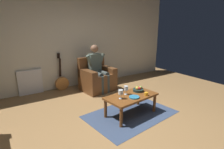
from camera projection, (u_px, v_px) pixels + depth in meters
name	position (u px, v px, depth m)	size (l,w,h in m)	color
ground_plane	(131.00, 127.00, 3.17)	(7.65, 7.65, 0.00)	olive
wall_back	(72.00, 41.00, 5.04)	(6.77, 0.06, 2.65)	beige
rug	(131.00, 114.00, 3.62)	(1.73, 1.15, 0.01)	#33425D
armchair	(97.00, 79.00, 4.92)	(0.90, 0.81, 0.90)	brown
person_seated	(97.00, 67.00, 4.81)	(0.61, 0.62, 1.24)	#536155
coffee_table	(131.00, 98.00, 3.53)	(1.09, 0.67, 0.41)	brown
guitar	(62.00, 82.00, 4.94)	(0.37, 0.24, 1.02)	#BC793A
radiator	(30.00, 82.00, 4.62)	(0.59, 0.06, 0.64)	white
wine_glass_near	(121.00, 93.00, 3.32)	(0.09, 0.09, 0.17)	silver
wine_glass_far	(126.00, 89.00, 3.53)	(0.08, 0.08, 0.18)	silver
fruit_bowl	(138.00, 89.00, 3.72)	(0.22, 0.22, 0.11)	#1C2D2C
decorative_dish	(134.00, 97.00, 3.40)	(0.20, 0.20, 0.02)	teal
candle_jar	(146.00, 94.00, 3.50)	(0.08, 0.08, 0.06)	orange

